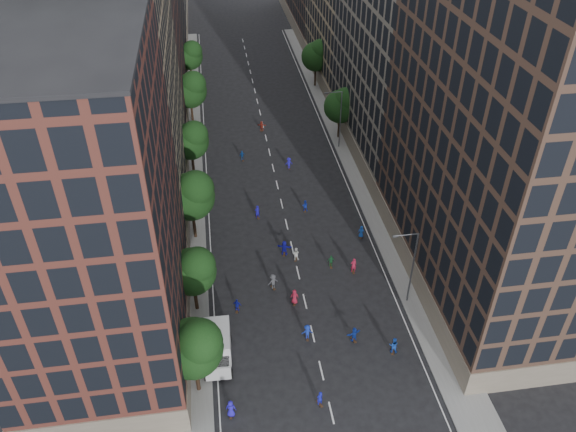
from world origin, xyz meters
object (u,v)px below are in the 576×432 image
object	(u,v)px
skater_1	(320,398)
skater_0	(231,409)
cargo_van	(218,347)
streetlamp_near	(411,264)
streetlamp_far	(339,116)
skater_2	(393,346)

from	to	relation	value
skater_1	skater_0	bearing A→B (deg)	-23.56
cargo_van	skater_1	xyz separation A→B (m)	(8.45, -6.31, -0.74)
streetlamp_near	cargo_van	size ratio (longest dim) A/B	1.63
streetlamp_near	streetlamp_far	xyz separation A→B (m)	(0.00, 33.00, 0.00)
skater_0	skater_1	world-z (taller)	skater_0
skater_0	skater_1	size ratio (longest dim) A/B	1.12
streetlamp_near	cargo_van	bearing A→B (deg)	-166.59
cargo_van	skater_2	size ratio (longest dim) A/B	3.12
skater_1	skater_2	size ratio (longest dim) A/B	0.90
streetlamp_near	skater_1	xyz separation A→B (m)	(-11.21, -11.00, -4.37)
streetlamp_far	skater_2	world-z (taller)	streetlamp_far
streetlamp_far	cargo_van	world-z (taller)	streetlamp_far
streetlamp_far	cargo_van	distance (m)	42.66
cargo_van	skater_0	distance (m)	6.39
streetlamp_near	skater_2	xyz separation A→B (m)	(-3.24, -6.33, -4.28)
skater_0	skater_1	distance (m)	7.66
streetlamp_near	streetlamp_far	bearing A→B (deg)	90.00
streetlamp_far	skater_2	size ratio (longest dim) A/B	5.09
cargo_van	skater_2	xyz separation A→B (m)	(16.43, -1.64, -0.64)
streetlamp_near	skater_1	size ratio (longest dim) A/B	5.68
skater_0	skater_1	xyz separation A→B (m)	(7.66, 0.00, -0.10)
streetlamp_near	streetlamp_far	size ratio (longest dim) A/B	1.00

